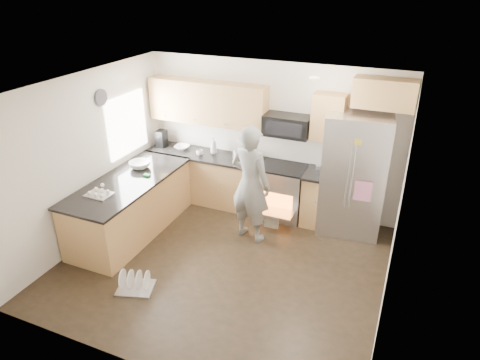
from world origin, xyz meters
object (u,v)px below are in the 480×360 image
at_px(refrigerator, 353,174).
at_px(person, 250,184).
at_px(dish_rack, 135,284).
at_px(stove_range, 283,180).

relative_size(refrigerator, person, 1.05).
distance_m(refrigerator, dish_rack, 3.67).
distance_m(stove_range, dish_rack, 2.98).
distance_m(refrigerator, person, 1.65).
bearing_deg(dish_rack, stove_range, 65.69).
bearing_deg(person, refrigerator, -134.84).
xyz_separation_m(refrigerator, person, (-1.40, -0.87, -0.05)).
xyz_separation_m(person, dish_rack, (-0.95, -1.80, -0.87)).
bearing_deg(refrigerator, dish_rack, -138.17).
relative_size(stove_range, refrigerator, 0.90).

